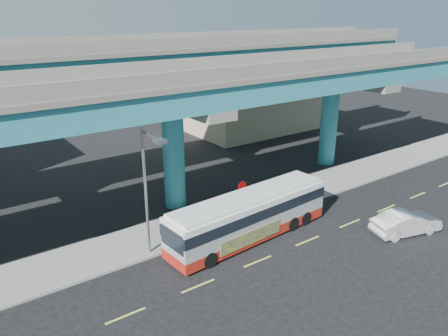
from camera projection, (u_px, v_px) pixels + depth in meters
ground at (254, 259)px, 24.94m from camera, size 120.00×120.00×0.00m
sidewalk at (202, 222)px, 29.11m from camera, size 70.00×4.00×0.15m
lane_markings at (258, 261)px, 24.71m from camera, size 58.00×0.12×0.01m
viaduct at (170, 79)px, 28.76m from camera, size 52.00×12.40×11.70m
building_beige at (249, 99)px, 51.15m from camera, size 14.00×10.23×7.00m
transit_bus at (250, 214)px, 26.77m from camera, size 11.48×3.20×2.91m
sedan at (406, 223)px, 27.58m from camera, size 3.92×5.38×1.51m
street_lamp at (149, 177)px, 23.33m from camera, size 0.50×2.45×7.46m
stop_sign at (242, 192)px, 28.68m from camera, size 0.82×0.15×2.75m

